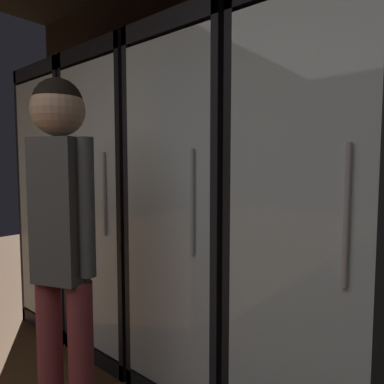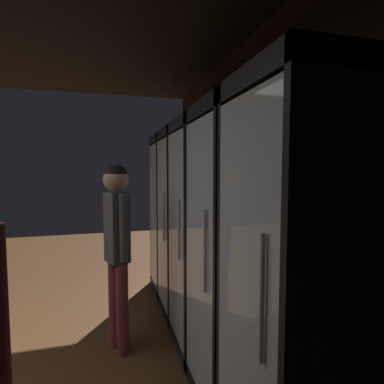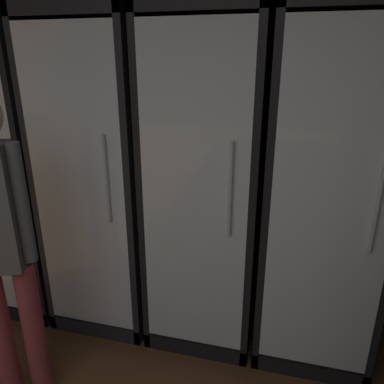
{
  "view_description": "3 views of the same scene",
  "coord_description": "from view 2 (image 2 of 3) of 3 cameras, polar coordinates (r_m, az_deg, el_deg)",
  "views": [
    {
      "loc": [
        0.68,
        1.08,
        1.31
      ],
      "look_at": [
        -0.47,
        2.44,
        1.17
      ],
      "focal_mm": 32.31,
      "sensor_mm": 36.0,
      "label": 1
    },
    {
      "loc": [
        2.01,
        1.77,
        1.62
      ],
      "look_at": [
        -0.74,
        2.53,
        1.41
      ],
      "focal_mm": 28.28,
      "sensor_mm": 36.0,
      "label": 2
    },
    {
      "loc": [
        0.59,
        0.57,
        1.76
      ],
      "look_at": [
        0.1,
        2.4,
        1.07
      ],
      "focal_mm": 34.53,
      "sensor_mm": 36.0,
      "label": 3
    }
  ],
  "objects": [
    {
      "name": "cooler_far_right",
      "position": [
        1.63,
        22.01,
        -18.09
      ],
      "size": [
        0.66,
        0.67,
        2.06
      ],
      "color": "black",
      "rests_on": "ground"
    },
    {
      "name": "cooler_right",
      "position": [
        2.18,
        10.66,
        -12.05
      ],
      "size": [
        0.66,
        0.67,
        2.06
      ],
      "color": "black",
      "rests_on": "ground"
    },
    {
      "name": "cooler_left",
      "position": [
        3.44,
        0.42,
        -6.04
      ],
      "size": [
        0.66,
        0.67,
        2.06
      ],
      "color": "black",
      "rests_on": "ground"
    },
    {
      "name": "shopper_near",
      "position": [
        2.75,
        -13.95,
        -8.14
      ],
      "size": [
        0.3,
        0.23,
        1.67
      ],
      "color": "brown",
      "rests_on": "ground"
    },
    {
      "name": "cooler_far_left",
      "position": [
        4.1,
        -2.26,
        -4.34
      ],
      "size": [
        0.66,
        0.67,
        2.06
      ],
      "color": "black",
      "rests_on": "ground"
    },
    {
      "name": "wall_back",
      "position": [
        2.38,
        16.52,
        -1.24
      ],
      "size": [
        6.0,
        0.06,
        2.8
      ],
      "primitive_type": "cube",
      "color": "black",
      "rests_on": "ground"
    },
    {
      "name": "cooler_center",
      "position": [
        2.8,
        4.32,
        -8.44
      ],
      "size": [
        0.66,
        0.67,
        2.06
      ],
      "color": "black",
      "rests_on": "ground"
    }
  ]
}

